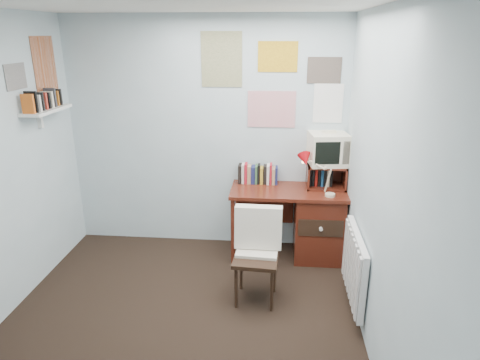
% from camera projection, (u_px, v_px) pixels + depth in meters
% --- Properties ---
extents(ground, '(3.50, 3.50, 0.00)m').
position_uv_depth(ground, '(174.00, 340.00, 3.39)').
color(ground, black).
rests_on(ground, ground).
extents(back_wall, '(3.00, 0.02, 2.50)m').
position_uv_depth(back_wall, '(206.00, 136.00, 4.63)').
color(back_wall, silver).
rests_on(back_wall, ground).
extents(right_wall, '(0.02, 3.50, 2.50)m').
position_uv_depth(right_wall, '(385.00, 200.00, 2.85)').
color(right_wall, silver).
rests_on(right_wall, ground).
extents(desk, '(1.20, 0.55, 0.76)m').
position_uv_depth(desk, '(313.00, 221.00, 4.55)').
color(desk, '#5A2114').
rests_on(desk, ground).
extents(desk_chair, '(0.45, 0.43, 0.83)m').
position_uv_depth(desk_chair, '(256.00, 259.00, 3.78)').
color(desk_chair, black).
rests_on(desk_chair, ground).
extents(desk_lamp, '(0.30, 0.27, 0.36)m').
position_uv_depth(desk_lamp, '(331.00, 179.00, 4.21)').
color(desk_lamp, '#B90C14').
rests_on(desk_lamp, desk).
extents(tv_riser, '(0.40, 0.30, 0.25)m').
position_uv_depth(tv_riser, '(326.00, 176.00, 4.49)').
color(tv_riser, '#5A2114').
rests_on(tv_riser, desk).
extents(crt_tv, '(0.42, 0.40, 0.36)m').
position_uv_depth(crt_tv, '(328.00, 147.00, 4.41)').
color(crt_tv, beige).
rests_on(crt_tv, tv_riser).
extents(book_row, '(0.60, 0.14, 0.22)m').
position_uv_depth(book_row, '(266.00, 173.00, 4.61)').
color(book_row, '#5A2114').
rests_on(book_row, desk).
extents(radiator, '(0.09, 0.80, 0.60)m').
position_uv_depth(radiator, '(355.00, 266.00, 3.65)').
color(radiator, white).
rests_on(radiator, right_wall).
extents(wall_shelf, '(0.20, 0.62, 0.24)m').
position_uv_depth(wall_shelf, '(47.00, 110.00, 4.01)').
color(wall_shelf, white).
rests_on(wall_shelf, left_wall).
extents(posters_back, '(1.20, 0.01, 0.90)m').
position_uv_depth(posters_back, '(272.00, 80.00, 4.37)').
color(posters_back, white).
rests_on(posters_back, back_wall).
extents(posters_left, '(0.01, 0.70, 0.60)m').
position_uv_depth(posters_left, '(31.00, 68.00, 3.90)').
color(posters_left, white).
rests_on(posters_left, left_wall).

